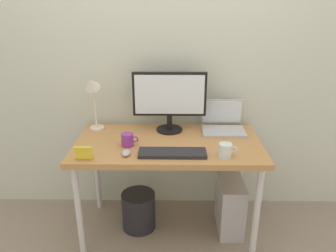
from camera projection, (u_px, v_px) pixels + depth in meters
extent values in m
plane|color=gray|center=(168.00, 228.00, 2.61)|extent=(6.00, 6.00, 0.00)
cube|color=silver|center=(169.00, 54.00, 2.51)|extent=(4.40, 0.04, 2.60)
cube|color=#B7844C|center=(168.00, 144.00, 2.34)|extent=(1.32, 0.69, 0.04)
cylinder|color=silver|center=(79.00, 212.00, 2.22)|extent=(0.04, 0.04, 0.71)
cylinder|color=silver|center=(257.00, 213.00, 2.20)|extent=(0.04, 0.04, 0.71)
cylinder|color=silver|center=(97.00, 171.00, 2.75)|extent=(0.04, 0.04, 0.71)
cylinder|color=silver|center=(240.00, 171.00, 2.74)|extent=(0.04, 0.04, 0.71)
cylinder|color=black|center=(169.00, 130.00, 2.53)|extent=(0.20, 0.20, 0.01)
cylinder|color=black|center=(169.00, 122.00, 2.51)|extent=(0.04, 0.04, 0.11)
cube|color=black|center=(169.00, 94.00, 2.43)|extent=(0.55, 0.03, 0.33)
cube|color=white|center=(169.00, 95.00, 2.41)|extent=(0.51, 0.01, 0.29)
cube|color=#B2B2B7|center=(223.00, 131.00, 2.49)|extent=(0.32, 0.22, 0.02)
cube|color=#B2B2B7|center=(222.00, 112.00, 2.57)|extent=(0.32, 0.05, 0.21)
cube|color=white|center=(222.00, 112.00, 2.56)|extent=(0.30, 0.04, 0.18)
cylinder|color=silver|center=(97.00, 128.00, 2.57)|extent=(0.11, 0.11, 0.01)
cylinder|color=silver|center=(95.00, 107.00, 2.50)|extent=(0.02, 0.02, 0.32)
cone|color=silver|center=(92.00, 84.00, 2.40)|extent=(0.11, 0.14, 0.13)
cube|color=#232328|center=(172.00, 153.00, 2.14)|extent=(0.44, 0.14, 0.02)
ellipsoid|color=#B2B2B7|center=(126.00, 153.00, 2.13)|extent=(0.06, 0.09, 0.03)
cylinder|color=purple|center=(127.00, 140.00, 2.25)|extent=(0.08, 0.08, 0.09)
torus|color=purple|center=(135.00, 139.00, 2.25)|extent=(0.05, 0.01, 0.05)
cylinder|color=silver|center=(225.00, 150.00, 2.10)|extent=(0.09, 0.09, 0.09)
torus|color=silver|center=(234.00, 150.00, 2.10)|extent=(0.05, 0.01, 0.05)
cube|color=yellow|center=(84.00, 153.00, 2.05)|extent=(0.11, 0.03, 0.09)
cube|color=#B2B2B7|center=(230.00, 205.00, 2.54)|extent=(0.18, 0.36, 0.42)
cylinder|color=#232328|center=(139.00, 211.00, 2.57)|extent=(0.26, 0.26, 0.30)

